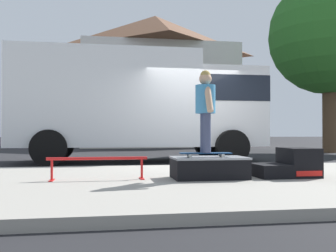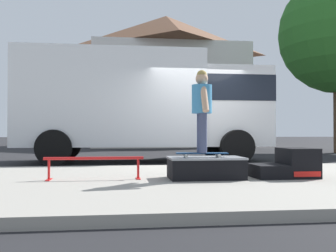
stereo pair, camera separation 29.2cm
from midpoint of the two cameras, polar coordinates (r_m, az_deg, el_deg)
ground_plane at (r=9.11m, az=4.45°, el=-6.17°), size 140.00×140.00×0.00m
sidewalk_slab at (r=6.25m, az=11.14°, el=-7.96°), size 50.00×5.00×0.12m
skate_box at (r=5.97m, az=4.66°, el=-6.01°), size 1.13×0.68×0.33m
kicker_ramp at (r=6.42m, az=16.28°, el=-5.51°), size 0.96×0.65×0.46m
grind_rail at (r=5.90m, az=-11.73°, el=-5.31°), size 1.48×0.28×0.34m
skateboard at (r=5.89m, az=4.14°, el=-4.05°), size 0.79×0.25×0.07m
skater_kid at (r=5.90m, az=4.13°, el=3.23°), size 0.30×0.64×1.25m
box_truck at (r=11.08m, az=-4.82°, el=3.55°), size 6.91×2.63×3.05m
street_tree_main at (r=17.94m, az=22.99°, el=11.75°), size 5.44×4.94×7.39m
house_behind at (r=25.03m, az=-2.22°, el=6.83°), size 9.54×8.23×8.40m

